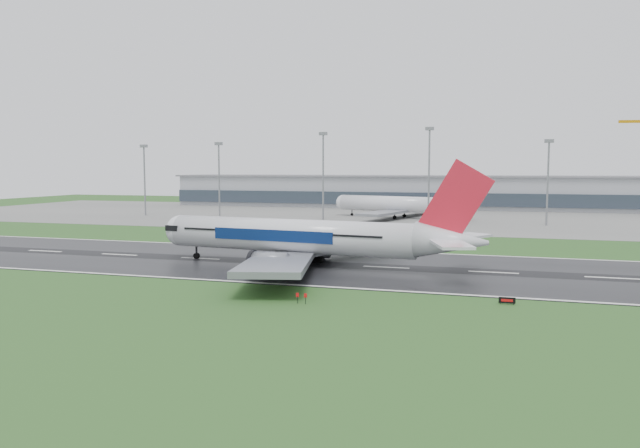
% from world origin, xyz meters
% --- Properties ---
extents(ground, '(520.00, 520.00, 0.00)m').
position_xyz_m(ground, '(0.00, 0.00, 0.00)').
color(ground, '#224B1B').
rests_on(ground, ground).
extents(runway, '(400.00, 45.00, 0.10)m').
position_xyz_m(runway, '(0.00, 0.00, 0.05)').
color(runway, black).
rests_on(runway, ground).
extents(apron, '(400.00, 130.00, 0.08)m').
position_xyz_m(apron, '(0.00, 125.00, 0.04)').
color(apron, slate).
rests_on(apron, ground).
extents(terminal, '(240.00, 36.00, 15.00)m').
position_xyz_m(terminal, '(0.00, 185.00, 7.50)').
color(terminal, gray).
rests_on(terminal, ground).
extents(main_airliner, '(73.83, 71.01, 19.82)m').
position_xyz_m(main_airliner, '(5.80, -3.35, 10.01)').
color(main_airliner, silver).
rests_on(main_airliner, runway).
extents(parked_airliner, '(71.34, 68.59, 17.14)m').
position_xyz_m(parked_airliner, '(3.56, 116.59, 8.65)').
color(parked_airliner, silver).
rests_on(parked_airliner, apron).
extents(runway_sign, '(2.27, 0.95, 1.04)m').
position_xyz_m(runway_sign, '(42.08, -26.25, 0.52)').
color(runway_sign, black).
rests_on(runway_sign, ground).
extents(floodmast_0, '(0.64, 0.64, 27.63)m').
position_xyz_m(floodmast_0, '(-97.75, 100.00, 13.81)').
color(floodmast_0, gray).
rests_on(floodmast_0, ground).
extents(floodmast_1, '(0.64, 0.64, 28.20)m').
position_xyz_m(floodmast_1, '(-64.40, 100.00, 14.10)').
color(floodmast_1, gray).
rests_on(floodmast_1, ground).
extents(floodmast_2, '(0.64, 0.64, 31.36)m').
position_xyz_m(floodmast_2, '(-21.98, 100.00, 15.68)').
color(floodmast_2, gray).
rests_on(floodmast_2, ground).
extents(floodmast_3, '(0.64, 0.64, 32.47)m').
position_xyz_m(floodmast_3, '(16.88, 100.00, 16.23)').
color(floodmast_3, gray).
rests_on(floodmast_3, ground).
extents(floodmast_4, '(0.64, 0.64, 27.66)m').
position_xyz_m(floodmast_4, '(56.21, 100.00, 13.83)').
color(floodmast_4, gray).
rests_on(floodmast_4, ground).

